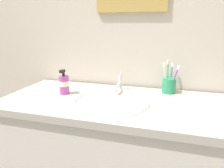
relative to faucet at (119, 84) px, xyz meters
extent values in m
cube|color=beige|center=(0.04, 0.16, 0.24)|extent=(2.50, 0.04, 2.40)
cube|color=#BCB7AD|center=(0.04, -0.16, -0.07)|extent=(1.30, 0.56, 0.04)
ellipsoid|color=white|center=(0.00, -0.20, -0.09)|extent=(0.36, 0.36, 0.09)
torus|color=white|center=(0.00, -0.20, -0.05)|extent=(0.42, 0.42, 0.02)
cylinder|color=#595B60|center=(0.00, -0.20, -0.13)|extent=(0.03, 0.03, 0.01)
cylinder|color=silver|center=(0.00, 0.02, 0.00)|extent=(0.02, 0.02, 0.09)
cylinder|color=silver|center=(0.00, -0.04, 0.00)|extent=(0.02, 0.12, 0.04)
cylinder|color=silver|center=(0.00, 0.04, 0.05)|extent=(0.01, 0.05, 0.01)
cylinder|color=#2D9966|center=(0.30, 0.05, 0.00)|extent=(0.08, 0.08, 0.09)
cylinder|color=white|center=(0.27, 0.05, 0.04)|extent=(0.03, 0.01, 0.17)
cube|color=white|center=(0.26, 0.05, 0.12)|extent=(0.02, 0.01, 0.03)
cylinder|color=purple|center=(0.32, 0.02, 0.04)|extent=(0.04, 0.03, 0.16)
cube|color=white|center=(0.34, 0.01, 0.12)|extent=(0.02, 0.02, 0.03)
cylinder|color=green|center=(0.29, 0.03, 0.05)|extent=(0.02, 0.02, 0.18)
cube|color=white|center=(0.28, 0.03, 0.14)|extent=(0.02, 0.02, 0.02)
cylinder|color=blue|center=(0.31, 0.08, 0.04)|extent=(0.01, 0.05, 0.16)
cube|color=white|center=(0.31, 0.10, 0.11)|extent=(0.01, 0.02, 0.03)
cylinder|color=#B24CA5|center=(-0.30, -0.14, 0.01)|extent=(0.06, 0.06, 0.11)
cylinder|color=black|center=(-0.30, -0.14, 0.07)|extent=(0.02, 0.02, 0.02)
cube|color=black|center=(-0.30, -0.15, 0.09)|extent=(0.02, 0.04, 0.02)
cylinder|color=white|center=(-0.30, -0.14, 0.02)|extent=(0.06, 0.06, 0.03)
camera|label=1|loc=(0.28, -1.17, 0.34)|focal=32.36mm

